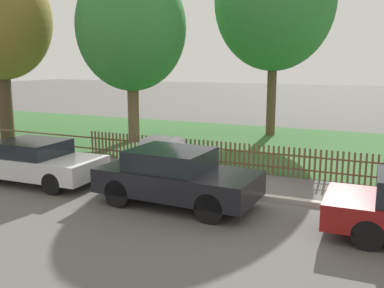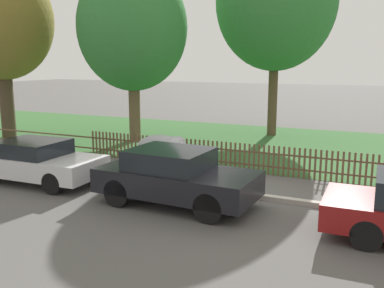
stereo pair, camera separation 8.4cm
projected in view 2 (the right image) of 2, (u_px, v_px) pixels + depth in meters
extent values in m
plane|color=#565451|center=(222.00, 195.00, 11.13)|extent=(120.00, 120.00, 0.00)
cube|color=#B2ADA3|center=(224.00, 192.00, 11.21)|extent=(43.92, 0.20, 0.12)
cube|color=#33602D|center=(287.00, 146.00, 17.76)|extent=(43.92, 9.87, 0.01)
cube|color=brown|center=(252.00, 165.00, 13.35)|extent=(43.92, 0.03, 0.05)
cube|color=brown|center=(252.00, 152.00, 13.27)|extent=(43.92, 0.03, 0.05)
cube|color=brown|center=(93.00, 143.00, 15.82)|extent=(0.06, 0.03, 0.92)
cube|color=brown|center=(96.00, 143.00, 15.76)|extent=(0.06, 0.03, 0.92)
cube|color=brown|center=(100.00, 144.00, 15.70)|extent=(0.06, 0.03, 0.92)
cube|color=brown|center=(103.00, 144.00, 15.63)|extent=(0.06, 0.03, 0.92)
cube|color=brown|center=(107.00, 144.00, 15.57)|extent=(0.06, 0.03, 0.92)
cube|color=brown|center=(110.00, 145.00, 15.50)|extent=(0.06, 0.03, 0.92)
cube|color=brown|center=(114.00, 145.00, 15.44)|extent=(0.06, 0.03, 0.92)
cube|color=brown|center=(117.00, 146.00, 15.37)|extent=(0.06, 0.03, 0.92)
cube|color=brown|center=(121.00, 146.00, 15.31)|extent=(0.06, 0.03, 0.92)
cube|color=brown|center=(125.00, 146.00, 15.25)|extent=(0.06, 0.03, 0.92)
cube|color=brown|center=(128.00, 147.00, 15.18)|extent=(0.06, 0.03, 0.92)
cube|color=brown|center=(132.00, 147.00, 15.12)|extent=(0.06, 0.03, 0.92)
cube|color=brown|center=(136.00, 147.00, 15.05)|extent=(0.06, 0.03, 0.92)
cube|color=brown|center=(139.00, 148.00, 14.99)|extent=(0.06, 0.03, 0.92)
cube|color=brown|center=(143.00, 148.00, 14.92)|extent=(0.06, 0.03, 0.92)
cube|color=brown|center=(147.00, 148.00, 14.86)|extent=(0.06, 0.03, 0.92)
cube|color=brown|center=(151.00, 149.00, 14.80)|extent=(0.06, 0.03, 0.92)
cube|color=brown|center=(155.00, 149.00, 14.73)|extent=(0.06, 0.03, 0.92)
cube|color=brown|center=(159.00, 150.00, 14.67)|extent=(0.06, 0.03, 0.92)
cube|color=brown|center=(162.00, 150.00, 14.60)|extent=(0.06, 0.03, 0.92)
cube|color=brown|center=(166.00, 150.00, 14.54)|extent=(0.06, 0.03, 0.92)
cube|color=brown|center=(170.00, 151.00, 14.47)|extent=(0.06, 0.03, 0.92)
cube|color=brown|center=(174.00, 151.00, 14.41)|extent=(0.06, 0.03, 0.92)
cube|color=brown|center=(179.00, 151.00, 14.35)|extent=(0.06, 0.03, 0.92)
cube|color=brown|center=(183.00, 152.00, 14.28)|extent=(0.06, 0.03, 0.92)
cube|color=brown|center=(187.00, 152.00, 14.22)|extent=(0.06, 0.03, 0.92)
cube|color=brown|center=(191.00, 153.00, 14.15)|extent=(0.06, 0.03, 0.92)
cube|color=brown|center=(195.00, 153.00, 14.09)|extent=(0.06, 0.03, 0.92)
cube|color=brown|center=(200.00, 153.00, 14.02)|extent=(0.06, 0.03, 0.92)
cube|color=brown|center=(204.00, 154.00, 13.96)|extent=(0.06, 0.03, 0.92)
cube|color=brown|center=(208.00, 154.00, 13.90)|extent=(0.06, 0.03, 0.92)
cube|color=brown|center=(213.00, 155.00, 13.83)|extent=(0.06, 0.03, 0.92)
cube|color=brown|center=(217.00, 155.00, 13.77)|extent=(0.06, 0.03, 0.92)
cube|color=brown|center=(221.00, 156.00, 13.70)|extent=(0.06, 0.03, 0.92)
cube|color=brown|center=(226.00, 156.00, 13.64)|extent=(0.06, 0.03, 0.92)
cube|color=brown|center=(231.00, 156.00, 13.57)|extent=(0.06, 0.03, 0.92)
cube|color=brown|center=(235.00, 157.00, 13.51)|extent=(0.06, 0.03, 0.92)
cube|color=brown|center=(240.00, 157.00, 13.45)|extent=(0.06, 0.03, 0.92)
cube|color=brown|center=(244.00, 158.00, 13.38)|extent=(0.06, 0.03, 0.92)
cube|color=brown|center=(249.00, 158.00, 13.32)|extent=(0.06, 0.03, 0.92)
cube|color=brown|center=(254.00, 159.00, 13.25)|extent=(0.06, 0.03, 0.92)
cube|color=brown|center=(259.00, 159.00, 13.19)|extent=(0.06, 0.03, 0.92)
cube|color=brown|center=(264.00, 160.00, 13.12)|extent=(0.06, 0.03, 0.92)
cube|color=brown|center=(269.00, 160.00, 13.06)|extent=(0.06, 0.03, 0.92)
cube|color=brown|center=(274.00, 161.00, 13.00)|extent=(0.06, 0.03, 0.92)
cube|color=brown|center=(279.00, 161.00, 12.93)|extent=(0.06, 0.03, 0.92)
cube|color=brown|center=(284.00, 162.00, 12.87)|extent=(0.06, 0.03, 0.92)
cube|color=brown|center=(289.00, 162.00, 12.80)|extent=(0.06, 0.03, 0.92)
cube|color=brown|center=(294.00, 163.00, 12.74)|extent=(0.06, 0.03, 0.92)
cube|color=brown|center=(299.00, 163.00, 12.68)|extent=(0.06, 0.03, 0.92)
cube|color=brown|center=(304.00, 164.00, 12.61)|extent=(0.06, 0.03, 0.92)
cube|color=brown|center=(310.00, 164.00, 12.55)|extent=(0.06, 0.03, 0.92)
cube|color=brown|center=(315.00, 165.00, 12.48)|extent=(0.06, 0.03, 0.92)
cube|color=brown|center=(321.00, 165.00, 12.42)|extent=(0.06, 0.03, 0.92)
cube|color=brown|center=(326.00, 166.00, 12.35)|extent=(0.06, 0.03, 0.92)
cube|color=brown|center=(332.00, 166.00, 12.29)|extent=(0.06, 0.03, 0.92)
cube|color=brown|center=(337.00, 167.00, 12.23)|extent=(0.06, 0.03, 0.92)
cube|color=brown|center=(343.00, 167.00, 12.16)|extent=(0.06, 0.03, 0.92)
cube|color=brown|center=(349.00, 168.00, 12.10)|extent=(0.06, 0.03, 0.92)
cube|color=brown|center=(354.00, 169.00, 12.03)|extent=(0.06, 0.03, 0.92)
cube|color=brown|center=(360.00, 169.00, 11.97)|extent=(0.06, 0.03, 0.92)
cube|color=brown|center=(366.00, 170.00, 11.90)|extent=(0.06, 0.03, 0.92)
cube|color=brown|center=(372.00, 170.00, 11.84)|extent=(0.06, 0.03, 0.92)
cube|color=brown|center=(378.00, 171.00, 11.78)|extent=(0.06, 0.03, 0.92)
cube|color=brown|center=(384.00, 171.00, 11.71)|extent=(0.06, 0.03, 0.92)
cube|color=silver|center=(38.00, 165.00, 12.25)|extent=(3.85, 1.85, 0.54)
cube|color=black|center=(32.00, 148.00, 12.24)|extent=(1.87, 1.61, 0.42)
cylinder|color=black|center=(89.00, 170.00, 12.56)|extent=(0.59, 0.16, 0.59)
cylinder|color=black|center=(52.00, 184.00, 11.13)|extent=(0.59, 0.16, 0.59)
cylinder|color=black|center=(27.00, 163.00, 13.46)|extent=(0.59, 0.16, 0.59)
cube|color=black|center=(177.00, 181.00, 10.30)|extent=(3.91, 1.88, 0.59)
cube|color=black|center=(170.00, 159.00, 10.28)|extent=(1.90, 1.64, 0.48)
cylinder|color=black|center=(235.00, 189.00, 10.52)|extent=(0.68, 0.16, 0.67)
cylinder|color=black|center=(208.00, 209.00, 9.10)|extent=(0.68, 0.16, 0.67)
cylinder|color=black|center=(153.00, 177.00, 11.58)|extent=(0.68, 0.16, 0.67)
cylinder|color=black|center=(117.00, 193.00, 10.16)|extent=(0.68, 0.16, 0.67)
cylinder|color=black|center=(369.00, 209.00, 9.20)|extent=(0.59, 0.15, 0.59)
cylinder|color=black|center=(366.00, 235.00, 7.79)|extent=(0.59, 0.15, 0.59)
cylinder|color=black|center=(184.00, 165.00, 13.17)|extent=(0.60, 0.16, 0.60)
cylinder|color=black|center=(144.00, 159.00, 13.93)|extent=(0.60, 0.16, 0.60)
ellipsoid|color=#9EA0A8|center=(163.00, 150.00, 13.47)|extent=(2.05, 0.87, 0.94)
ellipsoid|color=#9EA0A8|center=(176.00, 143.00, 13.19)|extent=(0.54, 0.89, 0.43)
cylinder|color=#473828|center=(6.00, 96.00, 19.36)|extent=(0.62, 0.62, 3.81)
ellipsoid|color=olive|center=(0.00, 20.00, 18.74)|extent=(4.55, 4.55, 5.24)
cylinder|color=brown|center=(134.00, 102.00, 18.71)|extent=(0.49, 0.49, 3.39)
ellipsoid|color=#337A38|center=(133.00, 27.00, 18.12)|extent=(4.67, 4.67, 5.37)
cylinder|color=brown|center=(273.00, 88.00, 20.00)|extent=(0.43, 0.43, 4.42)
ellipsoid|color=#337A38|center=(276.00, 1.00, 19.26)|extent=(5.45, 5.45, 6.27)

